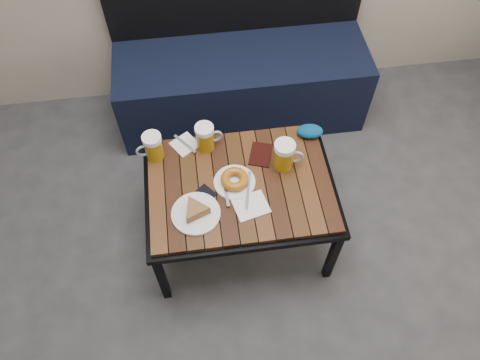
{
  "coord_description": "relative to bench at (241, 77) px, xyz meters",
  "views": [
    {
      "loc": [
        0.01,
        -0.21,
        2.18
      ],
      "look_at": [
        0.17,
        0.9,
        0.5
      ],
      "focal_mm": 35.0,
      "sensor_mm": 36.0,
      "label": 1
    }
  ],
  "objects": [
    {
      "name": "bench",
      "position": [
        0.0,
        0.0,
        0.0
      ],
      "size": [
        1.4,
        0.5,
        0.95
      ],
      "color": "black",
      "rests_on": "ground"
    },
    {
      "name": "beer_mug_left",
      "position": [
        -0.49,
        -0.66,
        0.27
      ],
      "size": [
        0.13,
        0.09,
        0.14
      ],
      "rotation": [
        0.0,
        0.0,
        3.32
      ],
      "color": "#9A6F0C",
      "rests_on": "cafe_table"
    },
    {
      "name": "napkin_right",
      "position": [
        -0.09,
        -0.98,
        0.2
      ],
      "size": [
        0.16,
        0.15,
        0.01
      ],
      "rotation": [
        0.0,
        0.0,
        0.24
      ],
      "color": "white",
      "rests_on": "cafe_table"
    },
    {
      "name": "cafe_table",
      "position": [
        -0.12,
        -0.86,
        0.16
      ],
      "size": [
        0.84,
        0.62,
        0.47
      ],
      "color": "black",
      "rests_on": "ground"
    },
    {
      "name": "napkin_left",
      "position": [
        -0.35,
        -0.61,
        0.2
      ],
      "size": [
        0.15,
        0.15,
        0.01
      ],
      "rotation": [
        0.0,
        0.0,
        0.58
      ],
      "color": "white",
      "rests_on": "cafe_table"
    },
    {
      "name": "beer_mug_right",
      "position": [
        0.08,
        -0.79,
        0.27
      ],
      "size": [
        0.14,
        0.1,
        0.15
      ],
      "rotation": [
        0.0,
        0.0,
        -0.11
      ],
      "color": "#9A6F0C",
      "rests_on": "cafe_table"
    },
    {
      "name": "plate_pie",
      "position": [
        -0.33,
        -0.99,
        0.22
      ],
      "size": [
        0.21,
        0.21,
        0.06
      ],
      "color": "white",
      "rests_on": "cafe_table"
    },
    {
      "name": "passport_navy",
      "position": [
        -0.3,
        -0.91,
        0.2
      ],
      "size": [
        0.14,
        0.13,
        0.01
      ],
      "primitive_type": "cube",
      "rotation": [
        0.0,
        0.0,
        -0.88
      ],
      "color": "black",
      "rests_on": "cafe_table"
    },
    {
      "name": "plate_bagel",
      "position": [
        -0.15,
        -0.86,
        0.22
      ],
      "size": [
        0.18,
        0.24,
        0.05
      ],
      "color": "white",
      "rests_on": "cafe_table"
    },
    {
      "name": "passport_burgundy",
      "position": [
        -0.01,
        -0.72,
        0.2
      ],
      "size": [
        0.13,
        0.16,
        0.01
      ],
      "primitive_type": "cube",
      "rotation": [
        0.0,
        0.0,
        -0.32
      ],
      "color": "black",
      "rests_on": "cafe_table"
    },
    {
      "name": "knit_pouch",
      "position": [
        0.24,
        -0.63,
        0.23
      ],
      "size": [
        0.13,
        0.1,
        0.05
      ],
      "primitive_type": "ellipsoid",
      "rotation": [
        0.0,
        0.0,
        -0.14
      ],
      "color": "navy",
      "rests_on": "cafe_table"
    },
    {
      "name": "beer_mug_centre",
      "position": [
        -0.25,
        -0.64,
        0.27
      ],
      "size": [
        0.13,
        0.1,
        0.14
      ],
      "rotation": [
        0.0,
        0.0,
        0.21
      ],
      "color": "#9A6F0C",
      "rests_on": "cafe_table"
    }
  ]
}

